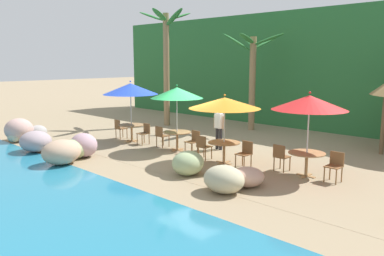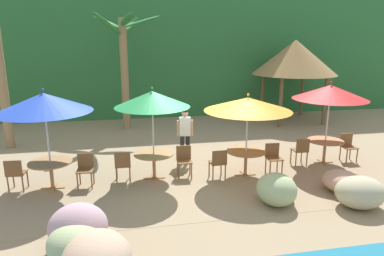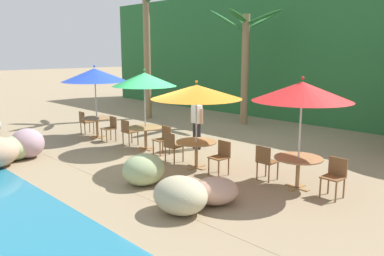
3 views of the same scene
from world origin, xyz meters
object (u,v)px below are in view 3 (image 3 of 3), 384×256
dining_table_red (298,163)px  dining_table_orange (196,146)px  umbrella_red (302,92)px  chair_red_seaward (335,174)px  chair_green_seaward (164,138)px  umbrella_green (144,79)px  chair_green_inland (128,131)px  waiter_in_white (197,119)px  dining_table_blue (97,121)px  chair_blue_inland (85,121)px  chair_red_inland (265,160)px  chair_orange_seaward (221,155)px  palm_tree_nearest (147,33)px  umbrella_blue (95,75)px  chair_orange_inland (172,145)px  umbrella_orange (196,92)px  dining_table_green (145,131)px  palm_tree_second (246,49)px  chair_blue_seaward (111,127)px

dining_table_red → dining_table_orange: bearing=-169.2°
umbrella_red → chair_red_seaward: (0.85, 0.08, -1.73)m
dining_table_orange → umbrella_red: bearing=10.8°
chair_green_seaward → umbrella_green: bearing=-177.3°
chair_red_seaward → chair_green_inland: bearing=-176.4°
chair_green_seaward → waiter_in_white: waiter_in_white is taller
dining_table_blue → chair_blue_inland: chair_blue_inland is taller
chair_red_inland → chair_orange_seaward: bearing=-159.4°
palm_tree_nearest → umbrella_blue: bearing=-61.8°
umbrella_red → palm_tree_nearest: 10.95m
umbrella_blue → chair_orange_inland: (4.41, -0.22, -1.77)m
umbrella_green → umbrella_orange: (2.58, -0.26, -0.18)m
umbrella_red → dining_table_red: umbrella_red is taller
umbrella_blue → waiter_in_white: umbrella_blue is taller
dining_table_blue → palm_tree_nearest: bearing=118.2°
dining_table_blue → dining_table_orange: bearing=-0.9°
umbrella_orange → chair_green_inland: bearing=177.1°
dining_table_green → waiter_in_white: 1.69m
umbrella_blue → chair_red_inland: 7.41m
dining_table_red → palm_tree_nearest: bearing=160.7°
chair_green_seaward → chair_blue_inland: bearing=-176.8°
chair_orange_seaward → umbrella_blue: bearing=179.8°
dining_table_orange → chair_red_inland: (1.93, 0.46, -0.10)m
dining_table_blue → palm_tree_nearest: 5.65m
umbrella_green → dining_table_green: bearing=-90.0°
waiter_in_white → dining_table_blue: bearing=-159.4°
chair_orange_seaward → palm_tree_nearest: size_ratio=0.14×
umbrella_red → chair_orange_inland: bearing=-169.5°
chair_green_inland → palm_tree_second: palm_tree_second is taller
umbrella_orange → dining_table_red: (2.78, 0.53, -1.46)m
chair_green_inland → umbrella_red: (6.22, 0.36, 1.73)m
umbrella_blue → umbrella_red: size_ratio=1.02×
dining_table_blue → chair_orange_inland: size_ratio=1.26×
chair_orange_inland → chair_red_inland: size_ratio=1.00×
chair_blue_inland → dining_table_green: chair_blue_inland is taller
chair_green_seaward → chair_orange_inland: size_ratio=1.00×
umbrella_orange → chair_orange_seaward: umbrella_orange is taller
chair_blue_seaward → waiter_in_white: bearing=25.3°
umbrella_red → palm_tree_nearest: bearing=160.7°
chair_green_seaward → chair_red_seaward: (5.36, 0.31, 0.00)m
chair_orange_seaward → palm_tree_nearest: palm_tree_nearest is taller
chair_green_inland → waiter_in_white: size_ratio=0.51×
chair_green_seaward → chair_green_inland: same height
chair_orange_inland → dining_table_red: 3.69m
chair_green_seaward → umbrella_red: bearing=2.9°
chair_blue_inland → palm_tree_second: palm_tree_second is taller
chair_blue_seaward → chair_blue_inland: 1.71m
dining_table_green → dining_table_orange: bearing=-5.7°
chair_green_inland → palm_tree_second: 6.54m
chair_orange_inland → palm_tree_second: 7.24m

